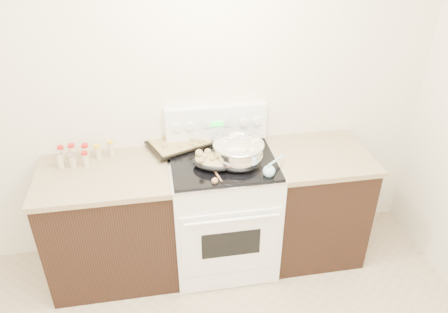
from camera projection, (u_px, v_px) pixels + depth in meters
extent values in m
cube|color=#EDE4CC|center=(166.00, 90.00, 3.13)|extent=(4.00, 0.05, 2.70)
cube|color=black|center=(113.00, 226.00, 3.24)|extent=(0.90, 0.64, 0.88)
cube|color=brown|center=(104.00, 175.00, 3.00)|extent=(0.93, 0.67, 0.04)
cube|color=black|center=(313.00, 205.00, 3.47)|extent=(0.70, 0.64, 0.88)
cube|color=brown|center=(320.00, 155.00, 3.23)|extent=(0.73, 0.67, 0.04)
cube|color=white|center=(223.00, 213.00, 3.35)|extent=(0.76, 0.66, 0.92)
cube|color=white|center=(231.00, 243.00, 3.07)|extent=(0.70, 0.01, 0.55)
cube|color=black|center=(231.00, 244.00, 3.06)|extent=(0.42, 0.01, 0.22)
cylinder|color=white|center=(232.00, 220.00, 2.91)|extent=(0.65, 0.02, 0.02)
cube|color=white|center=(230.00, 281.00, 3.26)|extent=(0.70, 0.01, 0.14)
cube|color=silver|center=(223.00, 162.00, 3.10)|extent=(0.78, 0.68, 0.01)
cube|color=black|center=(223.00, 160.00, 3.10)|extent=(0.74, 0.64, 0.01)
cube|color=white|center=(216.00, 123.00, 3.27)|extent=(0.76, 0.07, 0.28)
cylinder|color=white|center=(177.00, 128.00, 3.18)|extent=(0.06, 0.02, 0.06)
cylinder|color=white|center=(190.00, 127.00, 3.19)|extent=(0.06, 0.02, 0.06)
cylinder|color=white|center=(244.00, 122.00, 3.25)|extent=(0.06, 0.02, 0.06)
cylinder|color=white|center=(257.00, 121.00, 3.27)|extent=(0.06, 0.02, 0.06)
cube|color=#19E533|center=(217.00, 124.00, 3.23)|extent=(0.09, 0.00, 0.04)
cube|color=silver|center=(206.00, 125.00, 3.21)|extent=(0.05, 0.00, 0.05)
cube|color=silver|center=(228.00, 123.00, 3.24)|extent=(0.05, 0.00, 0.05)
ellipsoid|color=silver|center=(238.00, 155.00, 3.02)|extent=(0.45, 0.45, 0.21)
cylinder|color=silver|center=(238.00, 162.00, 3.05)|extent=(0.19, 0.19, 0.01)
torus|color=silver|center=(239.00, 144.00, 2.97)|extent=(0.35, 0.35, 0.02)
cylinder|color=silver|center=(238.00, 152.00, 3.01)|extent=(0.33, 0.33, 0.12)
cylinder|color=brown|center=(239.00, 146.00, 2.98)|extent=(0.31, 0.31, 0.00)
cube|color=beige|center=(252.00, 151.00, 2.91)|extent=(0.04, 0.04, 0.03)
cube|color=beige|center=(225.00, 143.00, 3.01)|extent=(0.03, 0.03, 0.02)
cube|color=beige|center=(252.00, 144.00, 2.99)|extent=(0.03, 0.03, 0.02)
cube|color=beige|center=(235.00, 137.00, 3.07)|extent=(0.03, 0.03, 0.02)
cube|color=beige|center=(236.00, 136.00, 3.09)|extent=(0.03, 0.03, 0.02)
cube|color=beige|center=(254.00, 141.00, 3.02)|extent=(0.04, 0.04, 0.02)
cube|color=beige|center=(226.00, 144.00, 2.99)|extent=(0.02, 0.02, 0.02)
cube|color=beige|center=(244.00, 151.00, 2.91)|extent=(0.04, 0.04, 0.03)
cube|color=beige|center=(235.00, 137.00, 3.08)|extent=(0.03, 0.03, 0.03)
cube|color=beige|center=(231.00, 139.00, 3.05)|extent=(0.03, 0.03, 0.02)
cube|color=beige|center=(256.00, 142.00, 3.02)|extent=(0.04, 0.04, 0.03)
cube|color=beige|center=(246.00, 147.00, 2.96)|extent=(0.03, 0.03, 0.02)
cube|color=beige|center=(253.00, 151.00, 2.91)|extent=(0.03, 0.03, 0.02)
cube|color=beige|center=(236.00, 139.00, 3.05)|extent=(0.03, 0.03, 0.02)
cube|color=beige|center=(247.00, 143.00, 3.00)|extent=(0.04, 0.04, 0.03)
ellipsoid|color=black|center=(215.00, 162.00, 3.00)|extent=(0.37, 0.31, 0.08)
ellipsoid|color=tan|center=(215.00, 160.00, 2.99)|extent=(0.33, 0.28, 0.06)
sphere|color=tan|center=(205.00, 156.00, 2.96)|extent=(0.04, 0.04, 0.04)
sphere|color=tan|center=(228.00, 153.00, 3.01)|extent=(0.04, 0.04, 0.04)
sphere|color=tan|center=(199.00, 153.00, 3.01)|extent=(0.05, 0.05, 0.05)
sphere|color=tan|center=(222.00, 156.00, 2.97)|extent=(0.05, 0.05, 0.05)
sphere|color=tan|center=(200.00, 154.00, 2.99)|extent=(0.05, 0.05, 0.05)
sphere|color=tan|center=(201.00, 160.00, 2.92)|extent=(0.04, 0.04, 0.04)
sphere|color=tan|center=(212.00, 158.00, 2.94)|extent=(0.04, 0.04, 0.04)
sphere|color=tan|center=(208.00, 152.00, 3.02)|extent=(0.05, 0.05, 0.05)
cube|color=black|center=(180.00, 143.00, 3.27)|extent=(0.53, 0.46, 0.02)
cube|color=tan|center=(180.00, 142.00, 3.27)|extent=(0.48, 0.40, 0.02)
sphere|color=tan|center=(195.00, 146.00, 3.20)|extent=(0.04, 0.04, 0.04)
sphere|color=tan|center=(192.00, 140.00, 3.27)|extent=(0.04, 0.04, 0.04)
sphere|color=tan|center=(195.00, 141.00, 3.25)|extent=(0.04, 0.04, 0.04)
sphere|color=tan|center=(191.00, 144.00, 3.21)|extent=(0.03, 0.03, 0.03)
sphere|color=tan|center=(165.00, 146.00, 3.18)|extent=(0.04, 0.04, 0.04)
sphere|color=tan|center=(202.00, 142.00, 3.25)|extent=(0.04, 0.04, 0.04)
sphere|color=tan|center=(201.00, 142.00, 3.24)|extent=(0.04, 0.04, 0.04)
sphere|color=tan|center=(200.00, 136.00, 3.32)|extent=(0.03, 0.03, 0.03)
sphere|color=tan|center=(180.00, 146.00, 3.18)|extent=(0.03, 0.03, 0.03)
sphere|color=tan|center=(164.00, 138.00, 3.29)|extent=(0.05, 0.05, 0.05)
cylinder|color=#AA724D|center=(215.00, 172.00, 2.94)|extent=(0.06, 0.23, 0.01)
sphere|color=#AA724D|center=(215.00, 181.00, 2.85)|extent=(0.04, 0.04, 0.04)
sphere|color=#92C4DA|center=(269.00, 171.00, 2.91)|extent=(0.08, 0.08, 0.08)
cylinder|color=#92C4DA|center=(276.00, 160.00, 2.98)|extent=(0.18, 0.22, 0.07)
cylinder|color=#BFB28C|center=(62.00, 155.00, 3.09)|extent=(0.04, 0.04, 0.11)
cylinder|color=#B21414|center=(60.00, 147.00, 3.06)|extent=(0.04, 0.04, 0.02)
cylinder|color=#BFB28C|center=(73.00, 154.00, 3.10)|extent=(0.04, 0.04, 0.11)
cylinder|color=#B21414|center=(71.00, 146.00, 3.06)|extent=(0.05, 0.05, 0.02)
cylinder|color=#BFB28C|center=(86.00, 153.00, 3.11)|extent=(0.05, 0.05, 0.11)
cylinder|color=#B21414|center=(84.00, 146.00, 3.08)|extent=(0.05, 0.05, 0.02)
cylinder|color=#BFB28C|center=(98.00, 153.00, 3.14)|extent=(0.05, 0.05, 0.09)
cylinder|color=gold|center=(97.00, 146.00, 3.11)|extent=(0.05, 0.05, 0.02)
cylinder|color=#BFB28C|center=(111.00, 150.00, 3.15)|extent=(0.04, 0.04, 0.11)
cylinder|color=gold|center=(110.00, 142.00, 3.11)|extent=(0.04, 0.04, 0.02)
cylinder|color=#BFB28C|center=(60.00, 161.00, 3.02)|extent=(0.05, 0.05, 0.11)
cylinder|color=#B2B2B7|center=(58.00, 153.00, 2.99)|extent=(0.05, 0.05, 0.02)
cylinder|color=#BFB28C|center=(73.00, 162.00, 3.03)|extent=(0.05, 0.05, 0.09)
cylinder|color=#B2B2B7|center=(71.00, 155.00, 3.01)|extent=(0.05, 0.05, 0.02)
cylinder|color=#BFB28C|center=(86.00, 160.00, 3.04)|extent=(0.04, 0.04, 0.10)
cylinder|color=#B21414|center=(84.00, 153.00, 3.01)|extent=(0.04, 0.04, 0.02)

